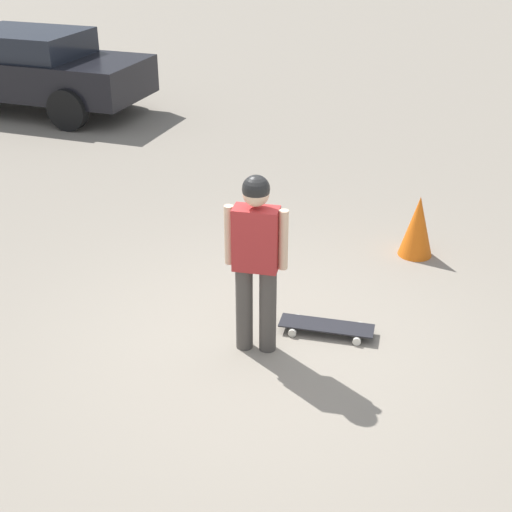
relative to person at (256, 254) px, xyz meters
The scene contains 5 objects.
ground_plane 0.93m from the person, ahead, with size 220.00×220.00×0.00m, color gray.
person is the anchor object (origin of this frame).
skateboard 1.10m from the person, 150.36° to the right, with size 0.87×0.33×0.09m.
car_parked_near 8.79m from the person, 51.89° to the right, with size 4.75×2.47×1.43m.
traffic_cone 2.61m from the person, 124.47° to the right, with size 0.38×0.38×0.70m.
Camera 1 is at (-0.89, 5.19, 3.61)m, focal length 50.00 mm.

